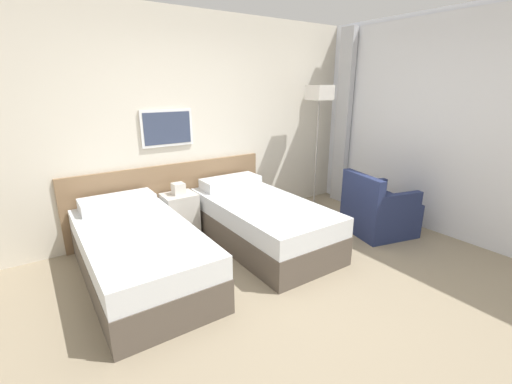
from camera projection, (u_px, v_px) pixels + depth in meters
The scene contains 8 objects.
ground_plane at pixel (288, 297), 3.09m from camera, with size 16.00×16.00×0.00m, color gray.
wall_headboard at pixel (186, 129), 4.33m from camera, with size 10.00×0.10×2.70m.
wall_window at pixel (469, 129), 3.96m from camera, with size 0.21×4.54×2.70m.
bed_near_door at pixel (139, 253), 3.31m from camera, with size 0.97×1.92×0.66m.
bed_near_window at pixel (261, 221), 4.08m from camera, with size 0.97×1.92×0.66m.
nightstand at pixel (180, 214), 4.27m from camera, with size 0.40×0.34×0.69m.
floor_lamp at pixel (319, 102), 4.84m from camera, with size 0.29×0.29×1.83m.
armchair at pixel (378, 212), 4.38m from camera, with size 0.87×0.85×0.79m.
Camera 1 is at (-1.74, -2.04, 1.83)m, focal length 24.00 mm.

